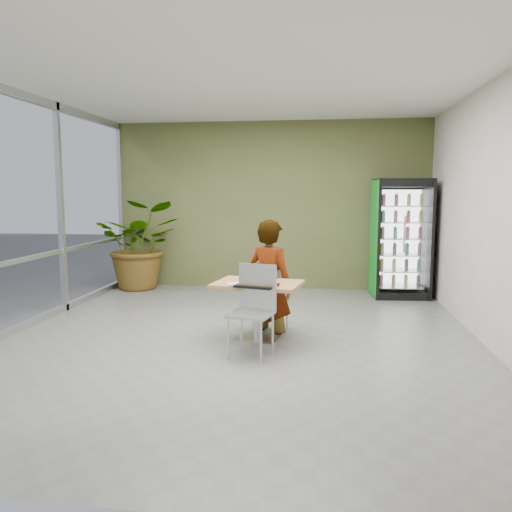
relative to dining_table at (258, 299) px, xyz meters
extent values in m
plane|color=slate|center=(-0.23, 0.08, -0.54)|extent=(7.00, 7.00, 0.00)
cube|color=tan|center=(0.00, 0.00, 0.19)|extent=(1.15, 0.90, 0.04)
cylinder|color=#B8BBBD|center=(0.00, 0.00, -0.18)|extent=(0.10, 0.10, 0.71)
cube|color=#B8BBBD|center=(0.00, 0.00, -0.52)|extent=(0.59, 0.50, 0.04)
cube|color=#B8BBBD|center=(0.10, 0.54, -0.12)|extent=(0.52, 0.52, 0.03)
cube|color=#B8BBBD|center=(0.02, 0.37, 0.11)|extent=(0.35, 0.20, 0.46)
cylinder|color=#B8BBBD|center=(0.33, 0.61, -0.33)|extent=(0.02, 0.02, 0.41)
cylinder|color=#B8BBBD|center=(0.03, 0.76, -0.33)|extent=(0.02, 0.02, 0.41)
cylinder|color=#B8BBBD|center=(0.17, 0.31, -0.33)|extent=(0.02, 0.02, 0.41)
cylinder|color=#B8BBBD|center=(-0.12, 0.47, -0.33)|extent=(0.02, 0.02, 0.41)
cube|color=#B8BBBD|center=(0.00, -0.58, -0.05)|extent=(0.55, 0.55, 0.03)
cube|color=#B8BBBD|center=(0.05, -0.37, 0.22)|extent=(0.45, 0.14, 0.54)
cylinder|color=#B8BBBD|center=(-0.24, -0.73, -0.29)|extent=(0.03, 0.03, 0.49)
cylinder|color=#B8BBBD|center=(0.14, -0.82, -0.29)|extent=(0.03, 0.03, 0.49)
cylinder|color=#B8BBBD|center=(-0.15, -0.35, -0.29)|extent=(0.03, 0.03, 0.49)
cylinder|color=#B8BBBD|center=(0.23, -0.44, -0.29)|extent=(0.03, 0.03, 0.49)
imported|color=black|center=(0.10, 0.49, 0.07)|extent=(0.79, 0.69, 1.80)
cylinder|color=silver|center=(-0.12, 0.09, 0.22)|extent=(0.22, 0.22, 0.01)
cylinder|color=silver|center=(0.19, 0.02, 0.29)|extent=(0.09, 0.09, 0.15)
cylinder|color=red|center=(0.19, 0.02, 0.28)|extent=(0.09, 0.09, 0.09)
cylinder|color=silver|center=(0.19, 0.02, 0.37)|extent=(0.09, 0.09, 0.01)
cube|color=silver|center=(-0.25, -0.22, 0.22)|extent=(0.22, 0.22, 0.02)
cube|color=black|center=(0.03, -0.28, 0.23)|extent=(0.53, 0.44, 0.03)
cube|color=black|center=(2.16, 3.03, 0.51)|extent=(1.00, 0.81, 2.09)
cube|color=green|center=(1.69, 3.03, 0.51)|extent=(0.07, 0.71, 2.05)
cube|color=silver|center=(2.16, 2.67, 0.53)|extent=(0.75, 0.08, 1.67)
imported|color=#255B24|center=(-2.69, 3.17, 0.32)|extent=(1.82, 1.67, 1.71)
camera|label=1|loc=(0.78, -6.01, 1.31)|focal=35.00mm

